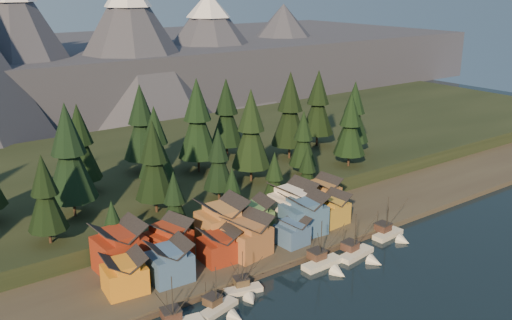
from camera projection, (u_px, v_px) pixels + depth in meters
ground at (321, 300)px, 118.40m from camera, size 500.00×500.00×0.00m
shore_strip at (217, 232)px, 148.84m from camera, size 400.00×50.00×1.50m
hillside at (134, 174)px, 186.51m from camera, size 420.00×100.00×6.00m
dock at (272, 267)px, 130.90m from camera, size 80.00×4.00×1.00m
mountain_ridge at (12, 63)px, 271.97m from camera, size 560.00×190.00×90.00m
boat_1 at (222, 304)px, 113.23m from camera, size 9.58×10.05×10.78m
boat_2 at (245, 286)px, 120.03m from camera, size 8.67×9.18×10.38m
boat_4 at (326, 259)px, 130.99m from camera, size 10.54×11.48×12.47m
boat_5 at (360, 249)px, 135.75m from camera, size 10.76×11.47×12.15m
boat_6 at (392, 229)px, 146.33m from camera, size 9.51×10.20×12.21m
house_front_0 at (124, 272)px, 117.57m from camera, size 9.20×8.79×8.35m
house_front_1 at (169, 260)px, 122.19m from camera, size 9.04×8.72×8.88m
house_front_2 at (219, 244)px, 130.79m from camera, size 8.54×8.60×7.85m
house_front_3 at (247, 235)px, 133.47m from camera, size 10.77×10.39×9.70m
house_front_4 at (292, 230)px, 139.47m from camera, size 7.09×7.60×6.92m
house_front_5 at (304, 212)px, 144.97m from camera, size 10.98×10.16×10.64m
house_front_6 at (331, 208)px, 151.21m from camera, size 8.78×8.35×8.28m
house_back_0 at (119, 246)px, 126.13m from camera, size 10.54×10.15×11.06m
house_back_1 at (169, 239)px, 131.01m from camera, size 10.53×10.61×9.77m
house_back_2 at (222, 221)px, 139.08m from camera, size 11.05×10.20×11.41m
house_back_3 at (252, 216)px, 144.70m from camera, size 10.21×9.35×9.33m
house_back_4 at (293, 202)px, 151.12m from camera, size 10.59×10.19×11.15m
house_back_5 at (321, 193)px, 159.46m from camera, size 9.09×9.19×9.62m
tree_hill_2 at (45, 196)px, 127.22m from camera, size 9.10×9.10×21.20m
tree_hill_3 at (69, 156)px, 140.72m from camera, size 12.70×12.70×29.59m
tree_hill_4 at (80, 145)px, 157.40m from camera, size 11.05×11.05×25.75m
tree_hill_5 at (154, 163)px, 144.09m from camera, size 10.55×10.55×24.59m
tree_hill_6 at (155, 145)px, 160.14m from camera, size 10.54×10.54×24.55m
tree_hill_7 at (218, 161)px, 153.48m from camera, size 8.72×8.72×20.31m
tree_hill_8 at (197, 121)px, 174.88m from camera, size 12.74×12.74×29.68m
tree_hill_9 at (251, 132)px, 166.67m from camera, size 12.00×12.00×27.95m
tree_hill_10 at (226, 114)px, 190.55m from camera, size 11.56×11.56×26.92m
tree_hill_11 at (303, 140)px, 173.17m from camera, size 8.73×8.73×20.34m
tree_hill_12 at (290, 112)px, 188.49m from camera, size 12.63×12.63×29.41m
tree_hill_13 at (350, 126)px, 181.22m from camera, size 10.38×10.38×24.19m
tree_hill_14 at (318, 105)px, 203.60m from camera, size 11.86×11.86×27.64m
tree_hill_15 at (141, 125)px, 174.89m from camera, size 11.99×11.99×27.94m
tree_hill_17 at (354, 114)px, 195.55m from camera, size 10.78×10.78×25.12m
tree_shore_0 at (113, 227)px, 130.33m from camera, size 6.29×6.29×14.66m
tree_shore_1 at (175, 203)px, 138.78m from camera, size 7.93×7.93×18.46m
tree_shore_2 at (232, 194)px, 148.82m from camera, size 6.90×6.90×16.08m
tree_shore_3 at (274, 180)px, 156.50m from camera, size 7.61×7.61×17.73m
tree_shore_4 at (307, 172)px, 163.36m from camera, size 7.46×7.46×17.39m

